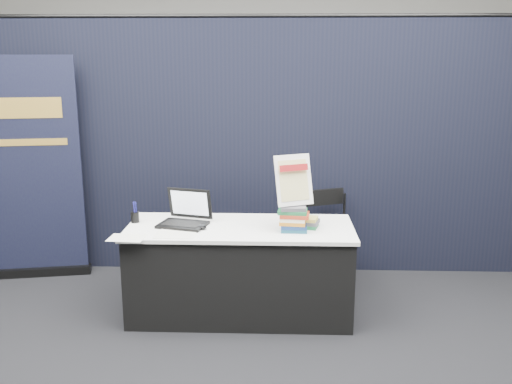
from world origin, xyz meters
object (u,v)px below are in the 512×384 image
object	(u,v)px
laptop	(183,217)
stacking_chair	(325,234)
info_sign	(294,181)
pullup_banner	(36,182)
book_stack_tall	(293,218)
display_table	(240,270)
book_stack_short	(305,222)

from	to	relation	value
laptop	stacking_chair	bearing A→B (deg)	42.69
info_sign	pullup_banner	world-z (taller)	pullup_banner
info_sign	pullup_banner	distance (m)	2.53
pullup_banner	stacking_chair	xyz separation A→B (m)	(2.69, -0.10, -0.44)
stacking_chair	book_stack_tall	bearing A→B (deg)	-133.07
laptop	info_sign	distance (m)	0.94
stacking_chair	display_table	bearing A→B (deg)	-158.53
laptop	display_table	bearing A→B (deg)	10.11
laptop	book_stack_tall	bearing A→B (deg)	5.31
display_table	book_stack_tall	bearing A→B (deg)	-14.51
book_stack_short	info_sign	xyz separation A→B (m)	(-0.10, -0.08, 0.35)
book_stack_tall	info_sign	world-z (taller)	info_sign
display_table	pullup_banner	xyz separation A→B (m)	(-1.95, 0.77, 0.55)
display_table	stacking_chair	world-z (taller)	stacking_chair
display_table	stacking_chair	size ratio (longest dim) A/B	2.08
display_table	info_sign	world-z (taller)	info_sign
display_table	info_sign	distance (m)	0.88
book_stack_short	pullup_banner	xyz separation A→B (m)	(-2.47, 0.77, 0.13)
display_table	pullup_banner	distance (m)	2.17
laptop	info_sign	size ratio (longest dim) A/B	1.05
book_stack_short	pullup_banner	distance (m)	2.59
pullup_banner	stacking_chair	distance (m)	2.73
stacking_chair	book_stack_short	bearing A→B (deg)	-129.16
display_table	pullup_banner	world-z (taller)	pullup_banner
book_stack_tall	book_stack_short	size ratio (longest dim) A/B	0.94
book_stack_tall	pullup_banner	size ratio (longest dim) A/B	0.10
book_stack_short	info_sign	distance (m)	0.37
book_stack_short	stacking_chair	size ratio (longest dim) A/B	0.27
laptop	book_stack_short	world-z (taller)	laptop
laptop	stacking_chair	size ratio (longest dim) A/B	0.49
pullup_banner	stacking_chair	size ratio (longest dim) A/B	2.40
display_table	laptop	distance (m)	0.63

